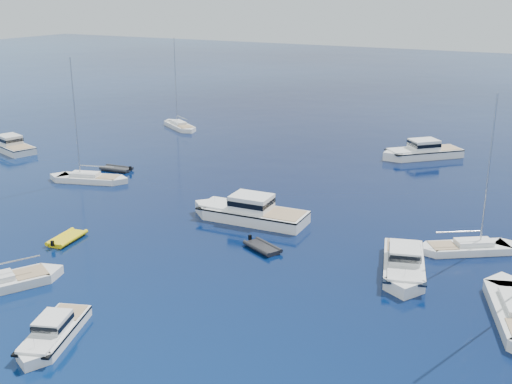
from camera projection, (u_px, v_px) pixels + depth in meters
ground at (152, 343)px, 39.62m from camera, size 400.00×400.00×0.00m
motor_cruiser_near at (53, 340)px, 39.91m from camera, size 4.78×8.00×2.01m
motor_cruiser_right at (403, 272)px, 49.36m from camera, size 5.80×10.59×2.66m
motor_cruiser_centre at (249, 220)px, 60.40m from camera, size 12.40×4.40×3.21m
motor_cruiser_far_l at (10, 150)px, 86.01m from camera, size 10.88×6.19×2.73m
motor_cruiser_distant at (421, 157)px, 82.45m from camera, size 10.68×10.51×3.01m
sailboat_mid_l at (89, 181)px, 72.36m from camera, size 10.12×5.38×14.41m
sailboat_centre at (469, 251)px, 53.24m from camera, size 9.11×7.25×13.75m
sailboat_far_l at (180, 128)px, 99.53m from camera, size 9.51×7.31×14.21m
tender_yellow at (67, 241)px, 55.52m from camera, size 2.72×4.26×0.95m
tender_grey_near at (263, 250)px, 53.60m from camera, size 4.12×3.37×0.95m
tender_grey_far at (117, 171)px, 76.61m from camera, size 4.13×2.50×0.95m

